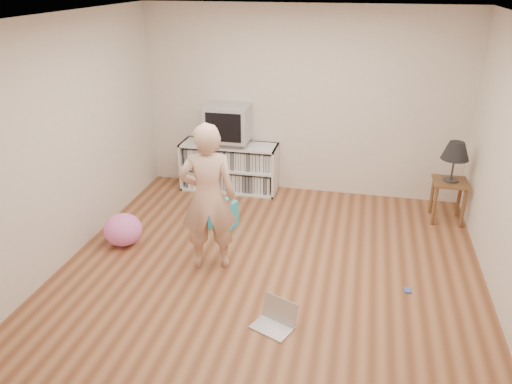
{
  "coord_description": "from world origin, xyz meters",
  "views": [
    {
      "loc": [
        0.86,
        -4.54,
        2.98
      ],
      "look_at": [
        -0.24,
        0.4,
        0.72
      ],
      "focal_mm": 35.0,
      "sensor_mm": 36.0,
      "label": 1
    }
  ],
  "objects_px": {
    "laptop": "(276,319)",
    "table_lamp": "(456,152)",
    "media_unit": "(230,166)",
    "plush_blue": "(220,213)",
    "dvd_deck": "(229,142)",
    "person": "(208,198)",
    "side_table": "(449,191)",
    "crt_tv": "(228,122)",
    "plush_pink": "(123,230)"
  },
  "relations": [
    {
      "from": "table_lamp",
      "to": "person",
      "type": "distance_m",
      "value": 3.14
    },
    {
      "from": "media_unit",
      "to": "crt_tv",
      "type": "relative_size",
      "value": 2.33
    },
    {
      "from": "plush_blue",
      "to": "table_lamp",
      "type": "bearing_deg",
      "value": 35.05
    },
    {
      "from": "plush_blue",
      "to": "side_table",
      "type": "bearing_deg",
      "value": 35.05
    },
    {
      "from": "dvd_deck",
      "to": "crt_tv",
      "type": "height_order",
      "value": "crt_tv"
    },
    {
      "from": "plush_pink",
      "to": "person",
      "type": "bearing_deg",
      "value": -10.56
    },
    {
      "from": "laptop",
      "to": "plush_blue",
      "type": "xyz_separation_m",
      "value": [
        -1.04,
        1.76,
        0.11
      ]
    },
    {
      "from": "table_lamp",
      "to": "side_table",
      "type": "bearing_deg",
      "value": 0.0
    },
    {
      "from": "media_unit",
      "to": "plush_pink",
      "type": "relative_size",
      "value": 3.15
    },
    {
      "from": "side_table",
      "to": "plush_blue",
      "type": "height_order",
      "value": "side_table"
    },
    {
      "from": "dvd_deck",
      "to": "side_table",
      "type": "bearing_deg",
      "value": -7.04
    },
    {
      "from": "media_unit",
      "to": "laptop",
      "type": "distance_m",
      "value": 3.2
    },
    {
      "from": "table_lamp",
      "to": "plush_pink",
      "type": "bearing_deg",
      "value": -158.65
    },
    {
      "from": "dvd_deck",
      "to": "plush_blue",
      "type": "xyz_separation_m",
      "value": [
        0.2,
        -1.16,
        -0.56
      ]
    },
    {
      "from": "plush_blue",
      "to": "person",
      "type": "bearing_deg",
      "value": -61.22
    },
    {
      "from": "dvd_deck",
      "to": "media_unit",
      "type": "bearing_deg",
      "value": 90.0
    },
    {
      "from": "side_table",
      "to": "plush_pink",
      "type": "distance_m",
      "value": 4.07
    },
    {
      "from": "crt_tv",
      "to": "table_lamp",
      "type": "xyz_separation_m",
      "value": [
        3.0,
        -0.37,
        -0.08
      ]
    },
    {
      "from": "plush_pink",
      "to": "dvd_deck",
      "type": "bearing_deg",
      "value": 66.86
    },
    {
      "from": "side_table",
      "to": "laptop",
      "type": "distance_m",
      "value": 3.12
    },
    {
      "from": "media_unit",
      "to": "side_table",
      "type": "bearing_deg",
      "value": -7.34
    },
    {
      "from": "table_lamp",
      "to": "plush_pink",
      "type": "height_order",
      "value": "table_lamp"
    },
    {
      "from": "dvd_deck",
      "to": "crt_tv",
      "type": "xyz_separation_m",
      "value": [
        0.0,
        -0.0,
        0.29
      ]
    },
    {
      "from": "dvd_deck",
      "to": "laptop",
      "type": "bearing_deg",
      "value": -67.05
    },
    {
      "from": "laptop",
      "to": "table_lamp",
      "type": "bearing_deg",
      "value": 78.92
    },
    {
      "from": "media_unit",
      "to": "table_lamp",
      "type": "xyz_separation_m",
      "value": [
        3.0,
        -0.39,
        0.59
      ]
    },
    {
      "from": "media_unit",
      "to": "plush_blue",
      "type": "distance_m",
      "value": 1.2
    },
    {
      "from": "laptop",
      "to": "plush_pink",
      "type": "bearing_deg",
      "value": 175.59
    },
    {
      "from": "person",
      "to": "crt_tv",
      "type": "bearing_deg",
      "value": -96.19
    },
    {
      "from": "crt_tv",
      "to": "side_table",
      "type": "distance_m",
      "value": 3.08
    },
    {
      "from": "person",
      "to": "side_table",
      "type": "bearing_deg",
      "value": -163.21
    },
    {
      "from": "laptop",
      "to": "side_table",
      "type": "bearing_deg",
      "value": 78.92
    },
    {
      "from": "plush_blue",
      "to": "plush_pink",
      "type": "xyz_separation_m",
      "value": [
        -0.99,
        -0.69,
        0.01
      ]
    },
    {
      "from": "laptop",
      "to": "plush_pink",
      "type": "height_order",
      "value": "plush_pink"
    },
    {
      "from": "table_lamp",
      "to": "person",
      "type": "height_order",
      "value": "person"
    },
    {
      "from": "crt_tv",
      "to": "laptop",
      "type": "bearing_deg",
      "value": -67.02
    },
    {
      "from": "media_unit",
      "to": "person",
      "type": "relative_size",
      "value": 0.86
    },
    {
      "from": "media_unit",
      "to": "person",
      "type": "height_order",
      "value": "person"
    },
    {
      "from": "plush_blue",
      "to": "dvd_deck",
      "type": "bearing_deg",
      "value": 118.98
    },
    {
      "from": "plush_pink",
      "to": "table_lamp",
      "type": "bearing_deg",
      "value": 21.35
    },
    {
      "from": "laptop",
      "to": "plush_blue",
      "type": "distance_m",
      "value": 2.05
    },
    {
      "from": "dvd_deck",
      "to": "crt_tv",
      "type": "relative_size",
      "value": 0.75
    },
    {
      "from": "side_table",
      "to": "person",
      "type": "bearing_deg",
      "value": -147.42
    },
    {
      "from": "media_unit",
      "to": "crt_tv",
      "type": "xyz_separation_m",
      "value": [
        0.0,
        -0.02,
        0.67
      ]
    },
    {
      "from": "side_table",
      "to": "plush_blue",
      "type": "xyz_separation_m",
      "value": [
        -2.8,
        -0.79,
        -0.24
      ]
    },
    {
      "from": "person",
      "to": "table_lamp",
      "type": "bearing_deg",
      "value": -163.21
    },
    {
      "from": "crt_tv",
      "to": "plush_pink",
      "type": "height_order",
      "value": "crt_tv"
    },
    {
      "from": "media_unit",
      "to": "table_lamp",
      "type": "relative_size",
      "value": 2.72
    },
    {
      "from": "media_unit",
      "to": "dvd_deck",
      "type": "xyz_separation_m",
      "value": [
        0.0,
        -0.02,
        0.39
      ]
    },
    {
      "from": "table_lamp",
      "to": "laptop",
      "type": "height_order",
      "value": "table_lamp"
    }
  ]
}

